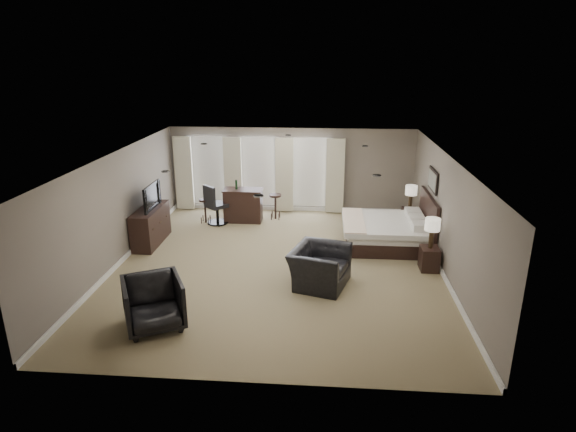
# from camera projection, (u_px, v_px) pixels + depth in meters

# --- Properties ---
(room) EXTENTS (7.60, 8.60, 2.64)m
(room) POSITION_uv_depth(u_px,v_px,m) (278.00, 213.00, 10.86)
(room) COLOR #827452
(room) RESTS_ON ground
(window_bay) EXTENTS (5.25, 0.20, 2.30)m
(window_bay) POSITION_uv_depth(u_px,v_px,m) (259.00, 174.00, 14.85)
(window_bay) COLOR silver
(window_bay) RESTS_ON room
(bed) EXTENTS (2.11, 2.02, 1.35)m
(bed) POSITION_uv_depth(u_px,v_px,m) (384.00, 220.00, 12.30)
(bed) COLOR silver
(bed) RESTS_ON ground
(nightstand_near) EXTENTS (0.40, 0.49, 0.54)m
(nightstand_near) POSITION_uv_depth(u_px,v_px,m) (429.00, 259.00, 11.00)
(nightstand_near) COLOR black
(nightstand_near) RESTS_ON ground
(nightstand_far) EXTENTS (0.41, 0.50, 0.54)m
(nightstand_far) POSITION_uv_depth(u_px,v_px,m) (409.00, 218.00, 13.74)
(nightstand_far) COLOR black
(nightstand_far) RESTS_ON ground
(lamp_near) EXTENTS (0.34, 0.34, 0.70)m
(lamp_near) POSITION_uv_depth(u_px,v_px,m) (432.00, 233.00, 10.80)
(lamp_near) COLOR beige
(lamp_near) RESTS_ON nightstand_near
(lamp_far) EXTENTS (0.33, 0.33, 0.68)m
(lamp_far) POSITION_uv_depth(u_px,v_px,m) (411.00, 197.00, 13.54)
(lamp_far) COLOR beige
(lamp_far) RESTS_ON nightstand_far
(wall_art) EXTENTS (0.04, 0.96, 0.56)m
(wall_art) POSITION_uv_depth(u_px,v_px,m) (433.00, 180.00, 11.88)
(wall_art) COLOR slate
(wall_art) RESTS_ON room
(dresser) EXTENTS (0.53, 1.63, 0.95)m
(dresser) POSITION_uv_depth(u_px,v_px,m) (151.00, 226.00, 12.51)
(dresser) COLOR black
(dresser) RESTS_ON ground
(tv) EXTENTS (0.65, 1.12, 0.15)m
(tv) POSITION_uv_depth(u_px,v_px,m) (149.00, 206.00, 12.33)
(tv) COLOR black
(tv) RESTS_ON dresser
(armchair_near) EXTENTS (1.16, 1.45, 1.11)m
(armchair_near) POSITION_uv_depth(u_px,v_px,m) (320.00, 260.00, 10.20)
(armchair_near) COLOR black
(armchair_near) RESTS_ON ground
(armchair_far) EXTENTS (1.32, 1.29, 1.03)m
(armchair_far) POSITION_uv_depth(u_px,v_px,m) (153.00, 301.00, 8.60)
(armchair_far) COLOR black
(armchair_far) RESTS_ON ground
(bar_counter) EXTENTS (1.13, 0.59, 0.99)m
(bar_counter) POSITION_uv_depth(u_px,v_px,m) (243.00, 205.00, 14.13)
(bar_counter) COLOR black
(bar_counter) RESTS_ON ground
(bar_stool_left) EXTENTS (0.38, 0.38, 0.72)m
(bar_stool_left) POSITION_uv_depth(u_px,v_px,m) (205.00, 211.00, 14.06)
(bar_stool_left) COLOR black
(bar_stool_left) RESTS_ON ground
(bar_stool_right) EXTENTS (0.48, 0.48, 0.76)m
(bar_stool_right) POSITION_uv_depth(u_px,v_px,m) (275.00, 207.00, 14.36)
(bar_stool_right) COLOR black
(bar_stool_right) RESTS_ON ground
(desk_chair) EXTENTS (0.85, 0.85, 1.18)m
(desk_chair) POSITION_uv_depth(u_px,v_px,m) (217.00, 204.00, 13.90)
(desk_chair) COLOR black
(desk_chair) RESTS_ON ground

